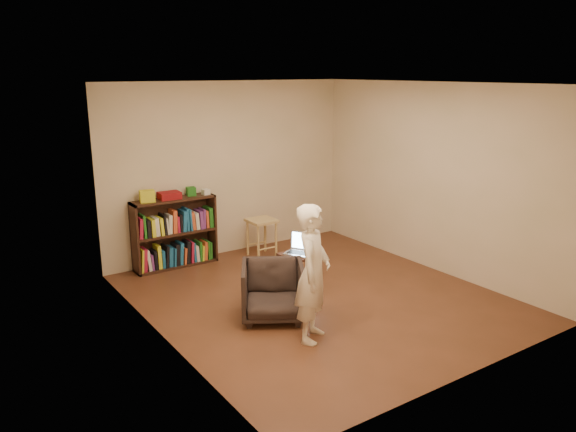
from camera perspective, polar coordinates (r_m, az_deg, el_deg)
floor at (r=7.07m, az=3.02°, el=-8.26°), size 4.50×4.50×0.00m
ceiling at (r=6.52m, az=3.33°, el=13.29°), size 4.50×4.50×0.00m
wall_back at (r=8.54m, az=-6.02°, el=4.78°), size 4.00×0.00×4.00m
wall_left at (r=5.72m, az=-13.00°, el=-0.42°), size 0.00×4.50×4.50m
wall_right at (r=8.03m, az=14.64°, el=3.75°), size 0.00×4.50×4.50m
bookshelf at (r=8.19m, az=-11.45°, el=-2.05°), size 1.20×0.30×1.00m
box_yellow at (r=7.89m, az=-14.12°, el=1.97°), size 0.22×0.18×0.16m
red_cloth at (r=8.01m, az=-11.96°, el=2.06°), size 0.30×0.23×0.10m
box_green at (r=8.16m, az=-9.83°, el=2.48°), size 0.14×0.14×0.12m
box_white at (r=8.20m, az=-8.37°, el=2.44°), size 0.11×0.11×0.08m
stool at (r=8.46m, az=-2.69°, el=-1.06°), size 0.40×0.40×0.58m
armchair at (r=6.40m, az=-1.55°, el=-7.63°), size 0.96×0.97×0.65m
side_table at (r=7.35m, az=1.02°, el=-4.44°), size 0.41×0.41×0.42m
laptop at (r=7.35m, az=1.31°, el=-3.33°), size 0.42×0.45×0.27m
person at (r=5.79m, az=2.55°, el=-5.83°), size 0.63×0.61×1.46m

